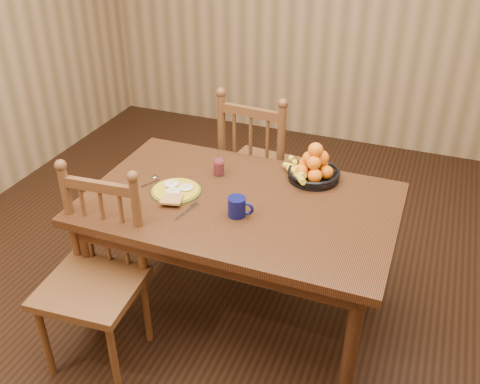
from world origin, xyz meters
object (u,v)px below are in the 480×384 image
(coffee_mug, at_px, (238,207))
(fruit_bowl, at_px, (313,169))
(chair_far, at_px, (261,169))
(breakfast_plate, at_px, (176,191))
(chair_near, at_px, (95,278))
(dining_table, at_px, (240,214))

(coffee_mug, relative_size, fruit_bowl, 0.41)
(chair_far, height_order, breakfast_plate, chair_far)
(chair_far, bearing_deg, breakfast_plate, 80.85)
(chair_far, distance_m, chair_near, 1.37)
(dining_table, distance_m, chair_near, 0.80)
(breakfast_plate, height_order, coffee_mug, coffee_mug)
(chair_far, distance_m, coffee_mug, 0.95)
(chair_near, height_order, breakfast_plate, chair_near)
(dining_table, bearing_deg, coffee_mug, -73.52)
(dining_table, xyz_separation_m, chair_near, (-0.55, -0.56, -0.17))
(dining_table, height_order, chair_near, chair_near)
(fruit_bowl, bearing_deg, chair_near, -132.94)
(dining_table, xyz_separation_m, coffee_mug, (0.04, -0.14, 0.14))
(coffee_mug, bearing_deg, dining_table, 106.48)
(chair_far, height_order, chair_near, chair_far)
(dining_table, relative_size, breakfast_plate, 5.37)
(dining_table, height_order, chair_far, chair_far)
(fruit_bowl, bearing_deg, breakfast_plate, -147.43)
(chair_near, distance_m, breakfast_plate, 0.61)
(chair_far, xyz_separation_m, coffee_mug, (0.18, -0.89, 0.28))
(breakfast_plate, xyz_separation_m, fruit_bowl, (0.64, 0.41, 0.05))
(breakfast_plate, bearing_deg, dining_table, 8.88)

